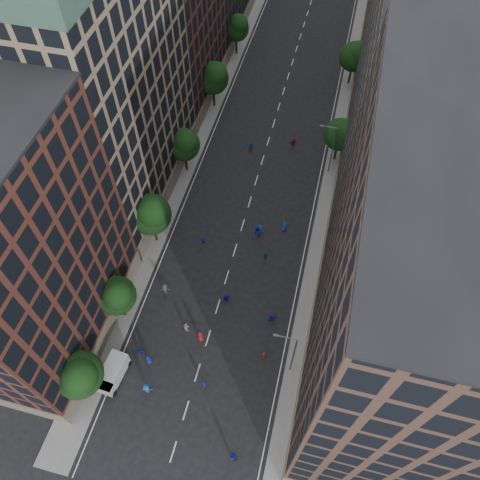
{
  "coord_description": "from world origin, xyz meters",
  "views": [
    {
      "loc": [
        9.44,
        -7.91,
        54.66
      ],
      "look_at": [
        0.61,
        27.51,
        2.0
      ],
      "focal_mm": 35.0,
      "sensor_mm": 36.0,
      "label": 1
    }
  ],
  "objects_px": {
    "streetlamp_near": "(292,353)",
    "skater_1": "(204,385)",
    "skater_2": "(233,456)",
    "cargo_van": "(113,372)",
    "skater_0": "(149,360)",
    "streetlamp_far": "(332,148)"
  },
  "relations": [
    {
      "from": "streetlamp_near",
      "to": "skater_1",
      "type": "xyz_separation_m",
      "value": [
        -9.08,
        -4.44,
        -4.35
      ]
    },
    {
      "from": "skater_1",
      "to": "skater_2",
      "type": "distance_m",
      "value": 8.34
    },
    {
      "from": "streetlamp_near",
      "to": "cargo_van",
      "type": "bearing_deg",
      "value": -163.69
    },
    {
      "from": "streetlamp_near",
      "to": "skater_2",
      "type": "bearing_deg",
      "value": -109.68
    },
    {
      "from": "cargo_van",
      "to": "skater_1",
      "type": "bearing_deg",
      "value": 12.55
    },
    {
      "from": "skater_1",
      "to": "skater_0",
      "type": "bearing_deg",
      "value": -3.95
    },
    {
      "from": "skater_1",
      "to": "skater_2",
      "type": "relative_size",
      "value": 0.89
    },
    {
      "from": "streetlamp_far",
      "to": "skater_2",
      "type": "distance_m",
      "value": 44.38
    },
    {
      "from": "streetlamp_far",
      "to": "cargo_van",
      "type": "distance_m",
      "value": 43.62
    },
    {
      "from": "streetlamp_near",
      "to": "skater_0",
      "type": "xyz_separation_m",
      "value": [
        -16.28,
        -3.2,
        -4.34
      ]
    },
    {
      "from": "skater_0",
      "to": "skater_1",
      "type": "height_order",
      "value": "skater_0"
    },
    {
      "from": "skater_2",
      "to": "skater_1",
      "type": "bearing_deg",
      "value": -34.58
    },
    {
      "from": "streetlamp_near",
      "to": "streetlamp_far",
      "type": "distance_m",
      "value": 33.0
    },
    {
      "from": "streetlamp_near",
      "to": "skater_2",
      "type": "height_order",
      "value": "streetlamp_near"
    },
    {
      "from": "streetlamp_near",
      "to": "streetlamp_far",
      "type": "height_order",
      "value": "same"
    },
    {
      "from": "streetlamp_far",
      "to": "skater_2",
      "type": "xyz_separation_m",
      "value": [
        -3.94,
        -44.0,
        -4.25
      ]
    },
    {
      "from": "skater_2",
      "to": "streetlamp_near",
      "type": "bearing_deg",
      "value": -92.36
    },
    {
      "from": "streetlamp_far",
      "to": "skater_1",
      "type": "relative_size",
      "value": 5.55
    },
    {
      "from": "cargo_van",
      "to": "skater_1",
      "type": "height_order",
      "value": "cargo_van"
    },
    {
      "from": "streetlamp_far",
      "to": "cargo_van",
      "type": "bearing_deg",
      "value": -116.9
    },
    {
      "from": "streetlamp_near",
      "to": "skater_1",
      "type": "bearing_deg",
      "value": -153.94
    },
    {
      "from": "streetlamp_far",
      "to": "skater_2",
      "type": "height_order",
      "value": "streetlamp_far"
    }
  ]
}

